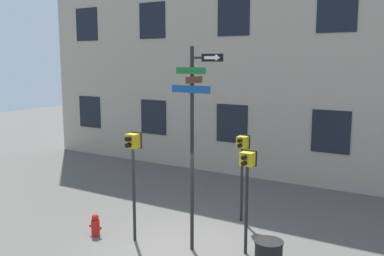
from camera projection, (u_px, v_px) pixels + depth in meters
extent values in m
plane|color=#595651|center=(176.00, 250.00, 10.79)|extent=(60.00, 60.00, 0.00)
cube|color=tan|center=(285.00, 13.00, 16.19)|extent=(24.00, 0.60, 13.01)
cube|color=black|center=(90.00, 112.00, 21.71)|extent=(1.40, 0.03, 1.58)
cube|color=black|center=(153.00, 117.00, 19.67)|extent=(1.40, 0.03, 1.58)
cube|color=black|center=(232.00, 124.00, 17.62)|extent=(1.40, 0.03, 1.58)
cube|color=black|center=(331.00, 132.00, 15.57)|extent=(1.40, 0.03, 1.58)
cube|color=black|center=(87.00, 24.00, 21.04)|extent=(1.40, 0.03, 1.58)
cube|color=black|center=(152.00, 21.00, 18.99)|extent=(1.40, 0.03, 1.58)
cube|color=black|center=(233.00, 16.00, 16.95)|extent=(1.40, 0.03, 1.58)
cube|color=black|center=(337.00, 9.00, 14.90)|extent=(1.40, 0.03, 1.58)
cylinder|color=black|center=(192.00, 151.00, 10.44)|extent=(0.09, 0.09, 5.06)
cube|color=black|center=(202.00, 58.00, 9.95)|extent=(0.55, 0.05, 0.05)
cube|color=#196B2D|center=(191.00, 71.00, 10.09)|extent=(0.81, 0.02, 0.16)
cube|color=brown|center=(194.00, 80.00, 10.14)|extent=(0.02, 0.75, 0.16)
cube|color=#14478C|center=(191.00, 89.00, 10.15)|extent=(1.07, 0.02, 0.18)
cube|color=black|center=(212.00, 58.00, 9.79)|extent=(0.56, 0.02, 0.18)
cube|color=white|center=(210.00, 58.00, 9.80)|extent=(0.32, 0.01, 0.07)
cone|color=white|center=(218.00, 58.00, 9.70)|extent=(0.10, 0.14, 0.14)
cylinder|color=black|center=(134.00, 195.00, 11.19)|extent=(0.08, 0.08, 2.51)
cube|color=gold|center=(133.00, 141.00, 10.97)|extent=(0.29, 0.26, 0.36)
cube|color=black|center=(136.00, 140.00, 11.09)|extent=(0.35, 0.02, 0.42)
cylinder|color=black|center=(128.00, 139.00, 10.80)|extent=(0.13, 0.12, 0.13)
cylinder|color=black|center=(128.00, 145.00, 10.82)|extent=(0.13, 0.12, 0.13)
cylinder|color=#EA4C14|center=(129.00, 139.00, 10.84)|extent=(0.10, 0.01, 0.10)
cylinder|color=black|center=(246.00, 210.00, 10.43)|extent=(0.08, 0.08, 2.24)
cube|color=gold|center=(247.00, 159.00, 10.23)|extent=(0.31, 0.26, 0.32)
cube|color=black|center=(250.00, 158.00, 10.35)|extent=(0.37, 0.02, 0.38)
cylinder|color=black|center=(244.00, 157.00, 10.06)|extent=(0.11, 0.12, 0.11)
cylinder|color=black|center=(244.00, 163.00, 10.08)|extent=(0.11, 0.12, 0.11)
cylinder|color=orange|center=(245.00, 157.00, 10.11)|extent=(0.09, 0.01, 0.09)
cylinder|color=black|center=(242.00, 185.00, 12.61)|extent=(0.08, 0.08, 2.22)
cube|color=gold|center=(242.00, 142.00, 12.41)|extent=(0.29, 0.26, 0.34)
cube|color=black|center=(244.00, 141.00, 12.53)|extent=(0.35, 0.02, 0.40)
cylinder|color=black|center=(240.00, 141.00, 12.24)|extent=(0.12, 0.12, 0.12)
cylinder|color=black|center=(240.00, 146.00, 12.26)|extent=(0.12, 0.12, 0.12)
cylinder|color=silver|center=(241.00, 140.00, 12.29)|extent=(0.09, 0.01, 0.09)
cylinder|color=red|center=(96.00, 228.00, 11.62)|extent=(0.23, 0.23, 0.47)
sphere|color=red|center=(95.00, 217.00, 11.57)|extent=(0.19, 0.19, 0.19)
cylinder|color=red|center=(91.00, 226.00, 11.69)|extent=(0.08, 0.08, 0.08)
cylinder|color=red|center=(100.00, 228.00, 11.54)|extent=(0.08, 0.08, 0.08)
cylinder|color=black|center=(269.00, 242.00, 9.14)|extent=(0.63, 0.63, 0.04)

